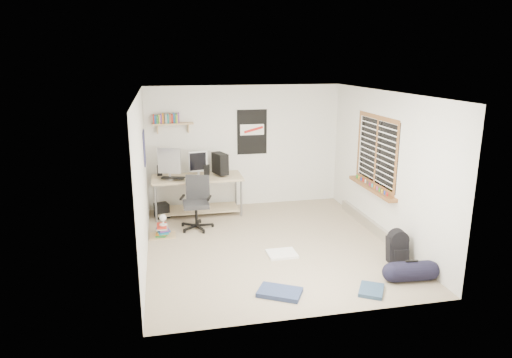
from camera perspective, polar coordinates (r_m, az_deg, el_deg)
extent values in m
cube|color=gray|center=(7.70, 1.74, -8.24)|extent=(4.00, 4.50, 0.01)
cube|color=white|center=(7.11, 1.91, 10.72)|extent=(4.00, 4.50, 0.01)
cube|color=silver|center=(9.46, -1.41, 4.09)|extent=(4.00, 0.01, 2.50)
cube|color=silver|center=(7.11, -14.07, 0.03)|extent=(0.01, 4.50, 2.50)
cube|color=silver|center=(8.01, 15.91, 1.54)|extent=(0.01, 4.50, 2.50)
cube|color=tan|center=(9.13, -7.29, -2.15)|extent=(1.82, 0.92, 0.80)
cube|color=#A4A4A9|center=(8.84, -10.77, 1.72)|extent=(0.46, 0.25, 0.49)
cube|color=#B3B4B9|center=(8.94, -7.24, 1.69)|extent=(0.37, 0.15, 0.39)
cube|color=black|center=(9.03, -4.51, 1.95)|extent=(0.30, 0.43, 0.41)
cube|color=black|center=(8.83, -10.32, 0.15)|extent=(0.47, 0.28, 0.02)
cube|color=black|center=(9.07, -11.96, 1.04)|extent=(0.10, 0.10, 0.20)
cube|color=black|center=(8.99, -6.18, 1.16)|extent=(0.12, 0.12, 0.20)
cube|color=#27272A|center=(8.31, -7.53, -2.97)|extent=(0.78, 0.78, 0.96)
cube|color=tan|center=(9.11, -10.36, 6.81)|extent=(0.80, 0.22, 0.24)
cube|color=black|center=(9.41, -0.49, 5.89)|extent=(0.62, 0.03, 0.92)
cube|color=navy|center=(8.23, -13.79, 3.81)|extent=(0.02, 0.42, 0.60)
cube|color=brown|center=(8.20, 14.70, 3.36)|extent=(0.10, 1.50, 1.26)
cube|color=#B7B2A8|center=(8.57, 14.14, -5.58)|extent=(0.08, 2.50, 0.18)
cube|color=black|center=(7.35, 17.24, -8.37)|extent=(0.32, 0.27, 0.40)
cylinder|color=black|center=(6.84, 18.79, -10.87)|extent=(0.30, 0.30, 0.55)
cube|color=white|center=(7.32, 3.25, -9.31)|extent=(0.46, 0.39, 0.04)
cube|color=navy|center=(6.20, 2.99, -13.96)|extent=(0.66, 0.58, 0.06)
cube|color=navy|center=(6.44, 14.22, -13.32)|extent=(0.47, 0.51, 0.05)
cube|color=olive|center=(8.17, -11.63, -6.01)|extent=(0.50, 0.42, 0.32)
cube|color=white|center=(8.07, -11.57, -4.53)|extent=(0.17, 0.24, 0.21)
cube|color=black|center=(9.11, -11.70, -3.87)|extent=(0.31, 0.31, 0.28)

